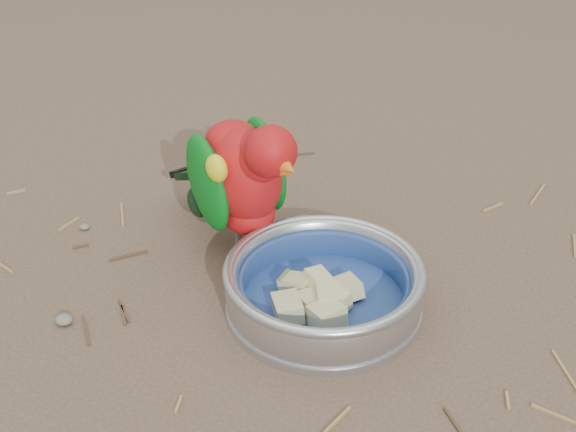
% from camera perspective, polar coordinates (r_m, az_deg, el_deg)
% --- Properties ---
extents(ground, '(60.00, 60.00, 0.00)m').
position_cam_1_polar(ground, '(0.93, -3.59, -7.43)').
color(ground, brown).
extents(food_bowl, '(0.23, 0.23, 0.02)m').
position_cam_1_polar(food_bowl, '(0.94, 2.53, -6.31)').
color(food_bowl, '#B2B2BA').
rests_on(food_bowl, ground).
extents(bowl_wall, '(0.23, 0.23, 0.04)m').
position_cam_1_polar(bowl_wall, '(0.92, 2.58, -4.83)').
color(bowl_wall, '#B2B2BA').
rests_on(bowl_wall, food_bowl).
extents(fruit_wedges, '(0.14, 0.14, 0.03)m').
position_cam_1_polar(fruit_wedges, '(0.92, 2.57, -5.18)').
color(fruit_wedges, '#CCC488').
rests_on(fruit_wedges, food_bowl).
extents(lory_parrot, '(0.26, 0.23, 0.19)m').
position_cam_1_polar(lory_parrot, '(0.99, -3.14, 2.07)').
color(lory_parrot, '#AC1012').
rests_on(lory_parrot, ground).
extents(ground_debris, '(0.90, 0.80, 0.01)m').
position_cam_1_polar(ground_debris, '(0.98, -0.53, -4.50)').
color(ground_debris, olive).
rests_on(ground_debris, ground).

